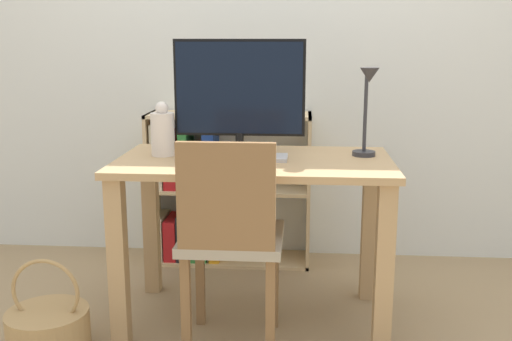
{
  "coord_description": "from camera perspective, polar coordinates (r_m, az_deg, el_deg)",
  "views": [
    {
      "loc": [
        0.2,
        -2.48,
        1.23
      ],
      "look_at": [
        0.0,
        0.1,
        0.66
      ],
      "focal_mm": 42.0,
      "sensor_mm": 36.0,
      "label": 1
    }
  ],
  "objects": [
    {
      "name": "wall_back",
      "position": [
        3.38,
        1.07,
        13.57
      ],
      "size": [
        8.0,
        0.05,
        2.6
      ],
      "color": "silver",
      "rests_on": "ground_plane"
    },
    {
      "name": "chair",
      "position": [
        2.34,
        -2.45,
        -6.2
      ],
      "size": [
        0.4,
        0.4,
        0.88
      ],
      "rotation": [
        0.0,
        0.0,
        0.1
      ],
      "color": "#9E937F",
      "rests_on": "ground_plane"
    },
    {
      "name": "bookshelf",
      "position": [
        3.36,
        -5.19,
        -2.09
      ],
      "size": [
        0.89,
        0.28,
        0.84
      ],
      "color": "#D8BC8C",
      "rests_on": "ground_plane"
    },
    {
      "name": "monitor",
      "position": [
        2.61,
        -1.59,
        7.5
      ],
      "size": [
        0.57,
        0.19,
        0.5
      ],
      "color": "black",
      "rests_on": "desk"
    },
    {
      "name": "desk_lamp",
      "position": [
        2.56,
        10.54,
        6.31
      ],
      "size": [
        0.1,
        0.19,
        0.38
      ],
      "color": "#2D2D33",
      "rests_on": "desk"
    },
    {
      "name": "vase",
      "position": [
        2.63,
        -8.87,
        3.63
      ],
      "size": [
        0.1,
        0.1,
        0.24
      ],
      "color": "silver",
      "rests_on": "desk"
    },
    {
      "name": "keyboard",
      "position": [
        2.53,
        -1.23,
        1.28
      ],
      "size": [
        0.37,
        0.14,
        0.02
      ],
      "color": "#B2B2B7",
      "rests_on": "desk"
    },
    {
      "name": "desk",
      "position": [
        2.58,
        -0.17,
        -2.23
      ],
      "size": [
        1.17,
        0.65,
        0.74
      ],
      "color": "tan",
      "rests_on": "ground_plane"
    },
    {
      "name": "basket",
      "position": [
        2.62,
        -19.18,
        -14.03
      ],
      "size": [
        0.33,
        0.33,
        0.39
      ],
      "color": "tan",
      "rests_on": "ground_plane"
    },
    {
      "name": "ground_plane",
      "position": [
        2.78,
        -0.16,
        -13.89
      ],
      "size": [
        10.0,
        10.0,
        0.0
      ],
      "primitive_type": "plane",
      "color": "#997F5B"
    }
  ]
}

